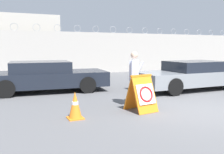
# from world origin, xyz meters

# --- Properties ---
(ground_plane) EXTENTS (90.00, 90.00, 0.00)m
(ground_plane) POSITION_xyz_m (0.00, 0.00, 0.00)
(ground_plane) COLOR #5B5B5E
(perimeter_wall) EXTENTS (36.00, 0.30, 3.24)m
(perimeter_wall) POSITION_xyz_m (0.00, 11.15, 1.40)
(perimeter_wall) COLOR #ADA8A0
(perimeter_wall) RESTS_ON ground_plane
(building_block) EXTENTS (6.74, 7.45, 3.93)m
(building_block) POSITION_xyz_m (-5.00, 15.56, 1.96)
(building_block) COLOR #B2ADA3
(building_block) RESTS_ON ground_plane
(barricade_sign) EXTENTS (0.78, 0.85, 1.03)m
(barricade_sign) POSITION_xyz_m (-1.77, 0.74, 0.51)
(barricade_sign) COLOR orange
(barricade_sign) RESTS_ON ground_plane
(security_guard) EXTENTS (0.61, 0.52, 1.66)m
(security_guard) POSITION_xyz_m (-1.68, 1.36, 0.91)
(security_guard) COLOR #514C42
(security_guard) RESTS_ON ground_plane
(traffic_cone_mid) EXTENTS (0.38, 0.38, 0.69)m
(traffic_cone_mid) POSITION_xyz_m (-3.68, 0.76, 0.34)
(traffic_cone_mid) COLOR orange
(traffic_cone_mid) RESTS_ON ground_plane
(parked_car_front_coupe) EXTENTS (4.91, 2.34, 1.22)m
(parked_car_front_coupe) POSITION_xyz_m (-3.74, 5.04, 0.62)
(parked_car_front_coupe) COLOR black
(parked_car_front_coupe) RESTS_ON ground_plane
(parked_car_rear_sedan) EXTENTS (4.69, 1.93, 1.20)m
(parked_car_rear_sedan) POSITION_xyz_m (1.97, 3.05, 0.61)
(parked_car_rear_sedan) COLOR black
(parked_car_rear_sedan) RESTS_ON ground_plane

